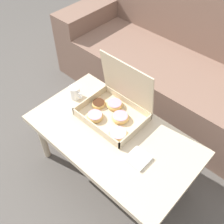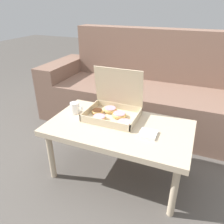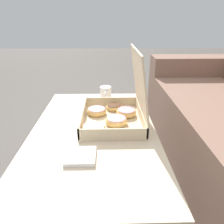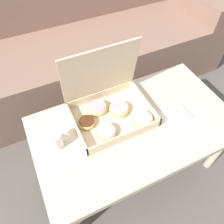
{
  "view_description": "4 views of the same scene",
  "coord_description": "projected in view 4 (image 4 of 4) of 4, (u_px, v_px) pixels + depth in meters",
  "views": [
    {
      "loc": [
        0.64,
        -0.83,
        1.65
      ],
      "look_at": [
        -0.09,
        -0.04,
        0.48
      ],
      "focal_mm": 42.0,
      "sensor_mm": 36.0,
      "label": 1
    },
    {
      "loc": [
        0.47,
        -1.38,
        1.23
      ],
      "look_at": [
        -0.09,
        -0.04,
        0.48
      ],
      "focal_mm": 35.0,
      "sensor_mm": 36.0,
      "label": 2
    },
    {
      "loc": [
        0.9,
        -0.06,
        0.92
      ],
      "look_at": [
        -0.09,
        -0.04,
        0.48
      ],
      "focal_mm": 35.0,
      "sensor_mm": 36.0,
      "label": 3
    },
    {
      "loc": [
        -0.38,
        -0.64,
        1.33
      ],
      "look_at": [
        -0.09,
        -0.04,
        0.48
      ],
      "focal_mm": 35.0,
      "sensor_mm": 36.0,
      "label": 4
    }
  ],
  "objects": [
    {
      "name": "couch",
      "position": [
        76.0,
        45.0,
        1.7
      ],
      "size": [
        2.33,
        0.79,
        0.97
      ],
      "color": "#7A5B4C",
      "rests_on": "ground_plane"
    },
    {
      "name": "coffee_mug",
      "position": [
        55.0,
        140.0,
        0.99
      ],
      "size": [
        0.11,
        0.07,
        0.09
      ],
      "color": "white",
      "rests_on": "coffee_table"
    },
    {
      "name": "napkin_stack",
      "position": [
        177.0,
        114.0,
        1.13
      ],
      "size": [
        0.11,
        0.11,
        0.02
      ],
      "color": "white",
      "rests_on": "coffee_table"
    },
    {
      "name": "ground_plane",
      "position": [
        121.0,
        148.0,
        1.5
      ],
      "size": [
        12.0,
        12.0,
        0.0
      ],
      "primitive_type": "plane",
      "color": "#514C47"
    },
    {
      "name": "pastry_box",
      "position": [
        110.0,
        108.0,
        1.08
      ],
      "size": [
        0.39,
        0.3,
        0.35
      ],
      "color": "beige",
      "rests_on": "coffee_table"
    },
    {
      "name": "coffee_table",
      "position": [
        135.0,
        130.0,
        1.13
      ],
      "size": [
        1.02,
        0.58,
        0.43
      ],
      "color": "#C6B293",
      "rests_on": "ground_plane"
    }
  ]
}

